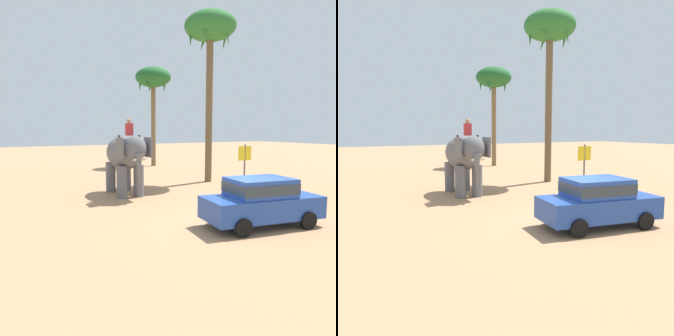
{
  "view_description": "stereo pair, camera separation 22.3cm",
  "coord_description": "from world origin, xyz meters",
  "views": [
    {
      "loc": [
        -7.8,
        -8.77,
        3.36
      ],
      "look_at": [
        -0.46,
        4.33,
        1.6
      ],
      "focal_mm": 35.47,
      "sensor_mm": 36.0,
      "label": 1
    },
    {
      "loc": [
        -7.6,
        -8.88,
        3.36
      ],
      "look_at": [
        -0.46,
        4.33,
        1.6
      ],
      "focal_mm": 35.47,
      "sensor_mm": 36.0,
      "label": 2
    }
  ],
  "objects": [
    {
      "name": "car_sedan_foreground",
      "position": [
        0.51,
        -0.52,
        0.93
      ],
      "size": [
        4.33,
        2.38,
        1.7
      ],
      "color": "#23479E",
      "rests_on": "ground"
    },
    {
      "name": "palm_tree_near_hut",
      "position": [
        5.94,
        18.49,
        7.71
      ],
      "size": [
        3.2,
        3.2,
        8.91
      ],
      "color": "brown",
      "rests_on": "ground"
    },
    {
      "name": "ground_plane",
      "position": [
        0.0,
        0.0,
        0.0
      ],
      "size": [
        120.0,
        120.0,
        0.0
      ],
      "primitive_type": "plane",
      "color": "tan"
    },
    {
      "name": "elephant_with_mahout",
      "position": [
        -1.48,
        6.94,
        1.99
      ],
      "size": [
        1.74,
        3.91,
        3.88
      ],
      "color": "slate",
      "rests_on": "ground"
    },
    {
      "name": "signboard_yellow",
      "position": [
        6.67,
        7.1,
        1.69
      ],
      "size": [
        1.0,
        0.1,
        2.4
      ],
      "color": "#4C4C51",
      "rests_on": "ground"
    },
    {
      "name": "palm_tree_left_of_road",
      "position": [
        4.84,
        8.48,
        9.23
      ],
      "size": [
        3.2,
        3.2,
        10.57
      ],
      "color": "brown",
      "rests_on": "ground"
    }
  ]
}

